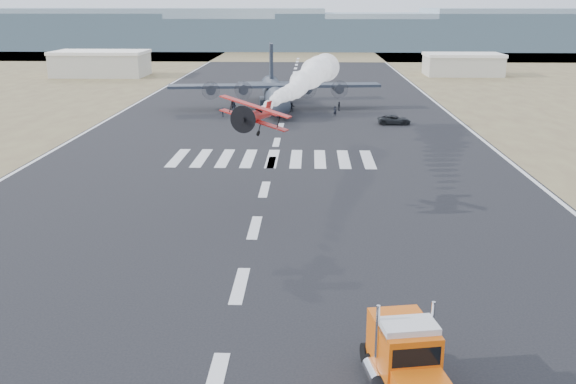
# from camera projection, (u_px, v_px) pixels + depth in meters

# --- Properties ---
(ground) EXTENTS (500.00, 500.00, 0.00)m
(ground) POSITION_uv_depth(u_px,v_px,m) (215.00, 384.00, 32.93)
(ground) COLOR black
(ground) RESTS_ON ground
(scrub_far) EXTENTS (500.00, 80.00, 0.00)m
(scrub_far) POSITION_uv_depth(u_px,v_px,m) (299.00, 53.00, 253.45)
(scrub_far) COLOR brown
(scrub_far) RESTS_ON ground
(runway_markings) EXTENTS (60.00, 260.00, 0.01)m
(runway_markings) POSITION_uv_depth(u_px,v_px,m) (277.00, 142.00, 90.45)
(runway_markings) COLOR silver
(runway_markings) RESTS_ON ground
(ridge_seg_b) EXTENTS (150.00, 50.00, 15.00)m
(ridge_seg_b) POSITION_uv_depth(u_px,v_px,m) (8.00, 30.00, 284.60)
(ridge_seg_b) COLOR gray
(ridge_seg_b) RESTS_ON ground
(ridge_seg_c) EXTENTS (150.00, 50.00, 17.00)m
(ridge_seg_c) POSITION_uv_depth(u_px,v_px,m) (153.00, 28.00, 282.07)
(ridge_seg_c) COLOR gray
(ridge_seg_c) RESTS_ON ground
(ridge_seg_d) EXTENTS (150.00, 50.00, 13.00)m
(ridge_seg_d) POSITION_uv_depth(u_px,v_px,m) (301.00, 33.00, 280.38)
(ridge_seg_d) COLOR gray
(ridge_seg_d) RESTS_ON ground
(ridge_seg_e) EXTENTS (150.00, 50.00, 15.00)m
(ridge_seg_e) POSITION_uv_depth(u_px,v_px,m) (451.00, 31.00, 277.85)
(ridge_seg_e) COLOR gray
(ridge_seg_e) RESTS_ON ground
(hangar_left) EXTENTS (24.50, 14.50, 6.70)m
(hangar_left) POSITION_uv_depth(u_px,v_px,m) (101.00, 63.00, 172.79)
(hangar_left) COLOR #A6A394
(hangar_left) RESTS_ON ground
(hangar_right) EXTENTS (20.50, 12.50, 5.90)m
(hangar_right) POSITION_uv_depth(u_px,v_px,m) (463.00, 64.00, 174.31)
(hangar_right) COLOR #A6A394
(hangar_right) RESTS_ON ground
(semi_truck) EXTENTS (4.11, 8.87, 3.90)m
(semi_truck) POSITION_uv_depth(u_px,v_px,m) (406.00, 358.00, 31.71)
(semi_truck) COLOR black
(semi_truck) RESTS_ON ground
(aerobatic_biplane) EXTENTS (6.69, 6.20, 3.34)m
(aerobatic_biplane) POSITION_uv_depth(u_px,v_px,m) (256.00, 115.00, 57.88)
(aerobatic_biplane) COLOR red
(smoke_trail) EXTENTS (8.88, 41.29, 4.26)m
(smoke_trail) POSITION_uv_depth(u_px,v_px,m) (315.00, 73.00, 89.59)
(smoke_trail) COLOR white
(transport_aircraft) EXTENTS (38.93, 31.97, 11.23)m
(transport_aircraft) POSITION_uv_depth(u_px,v_px,m) (274.00, 92.00, 119.74)
(transport_aircraft) COLOR #222A33
(transport_aircraft) RESTS_ON ground
(support_vehicle) EXTENTS (5.31, 2.50, 1.47)m
(support_vehicle) POSITION_uv_depth(u_px,v_px,m) (394.00, 120.00, 103.71)
(support_vehicle) COLOR black
(support_vehicle) RESTS_ON ground
(crew_a) EXTENTS (0.78, 0.82, 1.76)m
(crew_a) POSITION_uv_depth(u_px,v_px,m) (255.00, 111.00, 111.71)
(crew_a) COLOR black
(crew_a) RESTS_ON ground
(crew_b) EXTENTS (0.86, 0.93, 1.63)m
(crew_b) POSITION_uv_depth(u_px,v_px,m) (233.00, 106.00, 117.70)
(crew_b) COLOR black
(crew_b) RESTS_ON ground
(crew_c) EXTENTS (1.05, 0.52, 1.60)m
(crew_c) POSITION_uv_depth(u_px,v_px,m) (223.00, 112.00, 110.72)
(crew_c) COLOR black
(crew_c) RESTS_ON ground
(crew_d) EXTENTS (0.78, 1.08, 1.67)m
(crew_d) POSITION_uv_depth(u_px,v_px,m) (339.00, 106.00, 116.87)
(crew_d) COLOR black
(crew_d) RESTS_ON ground
(crew_e) EXTENTS (0.83, 0.53, 1.67)m
(crew_e) POSITION_uv_depth(u_px,v_px,m) (234.00, 107.00, 116.19)
(crew_e) COLOR black
(crew_e) RESTS_ON ground
(crew_f) EXTENTS (1.62, 1.34, 1.73)m
(crew_f) POSITION_uv_depth(u_px,v_px,m) (292.00, 107.00, 115.72)
(crew_f) COLOR black
(crew_f) RESTS_ON ground
(crew_g) EXTENTS (0.83, 0.79, 1.78)m
(crew_g) POSITION_uv_depth(u_px,v_px,m) (335.00, 111.00, 111.12)
(crew_g) COLOR black
(crew_g) RESTS_ON ground
(crew_h) EXTENTS (0.99, 0.82, 1.75)m
(crew_h) POSITION_uv_depth(u_px,v_px,m) (267.00, 112.00, 110.64)
(crew_h) COLOR black
(crew_h) RESTS_ON ground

